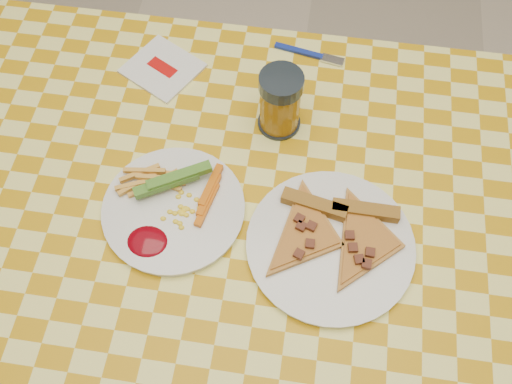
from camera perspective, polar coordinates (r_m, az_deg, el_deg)
ground at (r=1.66m, az=0.69°, el=-14.65°), size 8.00×8.00×0.00m
table at (r=1.02m, az=1.09°, el=-5.00°), size 1.28×0.88×0.76m
plate_left at (r=0.96m, az=-8.22°, el=-1.78°), size 0.30×0.30×0.01m
plate_right at (r=0.93m, az=7.42°, el=-5.37°), size 0.31×0.31×0.01m
fries_veggies at (r=0.96m, az=-8.61°, el=-0.38°), size 0.20×0.18×0.04m
pizza_slices at (r=0.93m, az=7.84°, el=-4.12°), size 0.25×0.24×0.02m
drink_glass at (r=1.01m, az=2.43°, el=8.94°), size 0.08×0.08×0.13m
napkin at (r=1.15m, az=-9.33°, el=12.11°), size 0.17×0.17×0.01m
fork at (r=1.16m, az=5.41°, el=13.59°), size 0.14×0.04×0.01m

